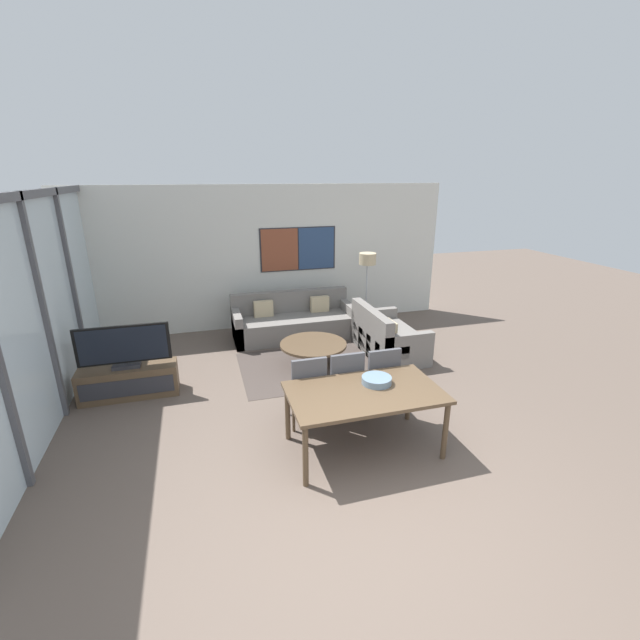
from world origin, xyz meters
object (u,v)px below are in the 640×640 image
object	(u,v)px
dining_table	(365,397)
dining_chair_right	(380,377)
sofa_main	(293,322)
coffee_table	(313,349)
sofa_side	(385,339)
floor_lamp	(367,265)
dining_chair_centre	(344,382)
television	(124,347)
fruit_bowl	(377,380)
tv_console	(129,381)
dining_chair_left	(307,387)

from	to	relation	value
dining_table	dining_chair_right	distance (m)	0.84
sofa_main	coffee_table	world-z (taller)	sofa_main
sofa_side	floor_lamp	xyz separation A→B (m)	(0.18, 1.34, 1.01)
sofa_side	dining_chair_centre	distance (m)	2.24
television	sofa_side	world-z (taller)	television
fruit_bowl	floor_lamp	distance (m)	3.92
television	floor_lamp	size ratio (longest dim) A/B	0.79
coffee_table	dining_table	world-z (taller)	dining_table
tv_console	dining_chair_centre	distance (m)	3.05
fruit_bowl	dining_chair_centre	bearing A→B (deg)	109.81
sofa_side	coffee_table	xyz separation A→B (m)	(-1.33, -0.15, 0.03)
dining_table	dining_chair_left	xyz separation A→B (m)	(-0.48, 0.67, -0.15)
dining_table	dining_chair_centre	size ratio (longest dim) A/B	1.79
dining_chair_centre	television	bearing A→B (deg)	152.89
sofa_side	dining_chair_centre	xyz separation A→B (m)	(-1.38, -1.76, 0.24)
sofa_main	dining_chair_right	size ratio (longest dim) A/B	2.44
dining_chair_centre	fruit_bowl	xyz separation A→B (m)	(0.20, -0.54, 0.26)
dining_table	floor_lamp	size ratio (longest dim) A/B	1.10
dining_chair_centre	dining_table	bearing A→B (deg)	-90.00
dining_table	fruit_bowl	distance (m)	0.26
dining_chair_right	fruit_bowl	bearing A→B (deg)	-118.13
television	dining_chair_right	size ratio (longest dim) A/B	1.29
tv_console	coffee_table	xyz separation A→B (m)	(2.74, 0.22, 0.08)
sofa_side	dining_chair_right	bearing A→B (deg)	153.19
sofa_main	dining_table	xyz separation A→B (m)	(-0.04, -3.73, 0.39)
tv_console	sofa_main	distance (m)	3.21
dining_chair_right	fruit_bowl	xyz separation A→B (m)	(-0.29, -0.53, 0.26)
fruit_bowl	dining_chair_right	bearing A→B (deg)	61.87
floor_lamp	dining_chair_centre	bearing A→B (deg)	-116.59
dining_table	dining_chair_right	bearing A→B (deg)	54.18
sofa_main	dining_chair_right	distance (m)	3.11
television	coffee_table	world-z (taller)	television
dining_chair_left	dining_chair_right	world-z (taller)	same
dining_chair_centre	fruit_bowl	world-z (taller)	dining_chair_centre
television	sofa_main	distance (m)	3.25
fruit_bowl	floor_lamp	xyz separation A→B (m)	(1.35, 3.64, 0.51)
television	dining_chair_left	distance (m)	2.63
sofa_main	dining_chair_left	bearing A→B (deg)	-99.68
dining_chair_centre	dining_chair_right	bearing A→B (deg)	-1.27
television	sofa_side	xyz separation A→B (m)	(4.07, 0.38, -0.47)
dining_chair_centre	coffee_table	bearing A→B (deg)	88.51
floor_lamp	fruit_bowl	bearing A→B (deg)	-110.40
sofa_main	dining_chair_right	bearing A→B (deg)	-81.84
sofa_main	dining_table	world-z (taller)	sofa_main
coffee_table	sofa_side	bearing A→B (deg)	6.61
dining_chair_left	floor_lamp	size ratio (longest dim) A/B	0.61
dining_table	floor_lamp	distance (m)	4.13
dining_table	coffee_table	bearing A→B (deg)	88.95
dining_chair_centre	fruit_bowl	size ratio (longest dim) A/B	2.77
sofa_main	dining_chair_centre	distance (m)	3.07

